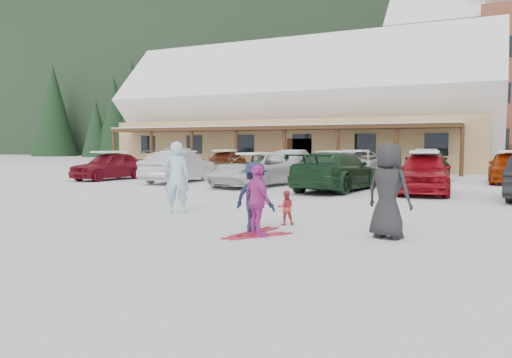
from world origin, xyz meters
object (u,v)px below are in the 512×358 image
at_px(day_lodge, 298,117).
at_px(parked_car_9, 294,163).
at_px(parked_car_3, 336,171).
at_px(parked_car_2, 256,170).
at_px(toddler_red, 286,208).
at_px(parked_car_12, 509,167).
at_px(child_magenta, 258,201).
at_px(parked_car_8, 225,162).
at_px(parked_car_1, 179,167).
at_px(parked_car_11, 426,164).
at_px(parked_car_10, 357,164).
at_px(child_navy, 255,197).
at_px(parked_car_7, 178,161).
at_px(parked_car_0, 110,166).
at_px(bystander_dark, 388,191).
at_px(parked_car_4, 424,173).
at_px(adult_skier, 176,177).

relative_size(day_lodge, parked_car_9, 6.60).
bearing_deg(parked_car_3, parked_car_2, -3.35).
height_order(parked_car_2, parked_car_3, parked_car_3).
xyz_separation_m(toddler_red, parked_car_2, (-5.14, 9.06, 0.32)).
bearing_deg(parked_car_12, child_magenta, -106.96).
distance_m(day_lodge, parked_car_8, 11.42).
bearing_deg(child_magenta, parked_car_1, -14.58).
height_order(day_lodge, parked_car_12, day_lodge).
bearing_deg(parked_car_11, parked_car_10, -5.95).
xyz_separation_m(child_navy, parked_car_11, (1.15, 17.98, 0.04)).
bearing_deg(parked_car_7, parked_car_0, 94.36).
bearing_deg(parked_car_9, bystander_dark, 113.59).
bearing_deg(parked_car_4, parked_car_2, 173.16).
bearing_deg(parked_car_0, parked_car_10, 40.90).
height_order(parked_car_8, parked_car_12, parked_car_12).
distance_m(adult_skier, parked_car_7, 19.74).
distance_m(parked_car_3, parked_car_12, 9.37).
xyz_separation_m(parked_car_3, parked_car_7, (-13.17, 8.28, -0.01)).
bearing_deg(child_navy, parked_car_11, -84.14).
bearing_deg(day_lodge, bystander_dark, -65.74).
xyz_separation_m(child_magenta, bystander_dark, (2.34, 0.93, 0.21)).
bearing_deg(parked_car_2, day_lodge, 113.72).
distance_m(day_lodge, adult_skier, 27.65).
bearing_deg(parked_car_1, parked_car_3, 172.30).
xyz_separation_m(parked_car_0, parked_car_11, (14.52, 7.45, 0.05)).
height_order(parked_car_4, parked_car_12, parked_car_4).
height_order(day_lodge, adult_skier, day_lodge).
height_order(day_lodge, parked_car_3, day_lodge).
distance_m(parked_car_1, parked_car_3, 7.98).
distance_m(parked_car_1, parked_car_4, 11.17).
bearing_deg(child_navy, parked_car_7, -41.87).
bearing_deg(child_magenta, parked_car_0, -3.91).
relative_size(parked_car_2, parked_car_11, 0.97).
relative_size(toddler_red, parked_car_3, 0.15).
xyz_separation_m(parked_car_9, parked_car_12, (11.05, -0.87, 0.02)).
relative_size(parked_car_2, parked_car_7, 0.99).
height_order(adult_skier, parked_car_2, adult_skier).
distance_m(day_lodge, parked_car_2, 19.03).
bearing_deg(child_navy, child_magenta, 133.20).
relative_size(bystander_dark, parked_car_1, 0.41).
xyz_separation_m(adult_skier, parked_car_0, (-10.25, 8.83, -0.23)).
xyz_separation_m(parked_car_7, parked_car_9, (8.26, -0.34, -0.02)).
height_order(parked_car_0, parked_car_10, parked_car_10).
distance_m(child_magenta, parked_car_7, 23.42).
xyz_separation_m(bystander_dark, parked_car_0, (-15.95, 9.98, -0.21)).
distance_m(day_lodge, parked_car_4, 22.08).
height_order(adult_skier, bystander_dark, adult_skier).
bearing_deg(parked_car_7, parked_car_12, 173.32).
bearing_deg(toddler_red, parked_car_2, -87.44).
distance_m(day_lodge, parked_car_10, 13.30).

